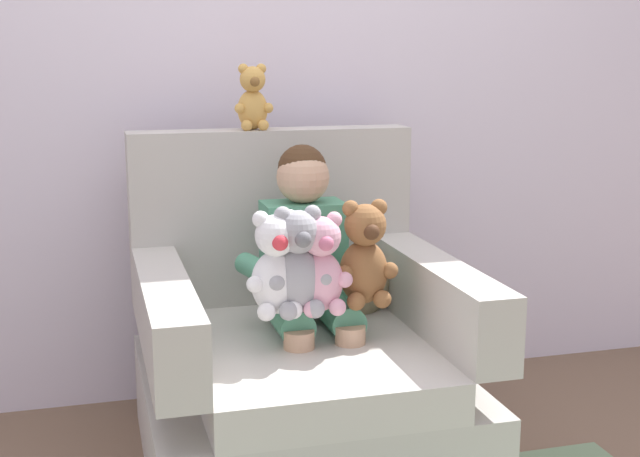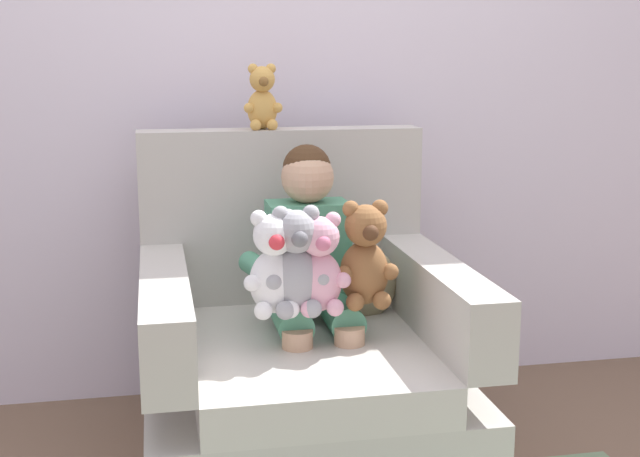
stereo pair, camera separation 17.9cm
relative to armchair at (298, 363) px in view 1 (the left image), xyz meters
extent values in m
cube|color=silver|center=(0.00, 0.66, 0.98)|extent=(6.00, 0.10, 2.60)
cube|color=#BCB7AD|center=(0.00, -0.05, -0.17)|extent=(0.98, 1.00, 0.31)
cube|color=beige|center=(0.00, -0.12, 0.05)|extent=(0.70, 0.86, 0.12)
cube|color=#BCB7AD|center=(0.00, 0.38, 0.41)|extent=(0.98, 0.14, 0.61)
cube|color=#BCB7AD|center=(-0.42, -0.12, 0.22)|extent=(0.14, 0.86, 0.23)
cube|color=#BCB7AD|center=(0.42, -0.12, 0.22)|extent=(0.14, 0.86, 0.23)
cube|color=#4C9370|center=(0.04, 0.10, 0.33)|extent=(0.26, 0.16, 0.34)
sphere|color=tan|center=(0.04, 0.10, 0.58)|extent=(0.17, 0.17, 0.17)
sphere|color=#472D19|center=(0.04, 0.11, 0.61)|extent=(0.16, 0.16, 0.16)
cylinder|color=#4C9370|center=(-0.04, -0.03, 0.16)|extent=(0.11, 0.26, 0.11)
cylinder|color=tan|center=(-0.04, -0.16, 0.01)|extent=(0.09, 0.09, 0.30)
cylinder|color=#4C9370|center=(0.12, -0.03, 0.16)|extent=(0.11, 0.26, 0.11)
cylinder|color=tan|center=(0.12, -0.16, 0.01)|extent=(0.09, 0.09, 0.30)
cylinder|color=#4C9370|center=(-0.12, -0.02, 0.31)|extent=(0.13, 0.27, 0.07)
cylinder|color=#4C9370|center=(0.20, -0.02, 0.31)|extent=(0.13, 0.27, 0.07)
ellipsoid|color=#EAA8BC|center=(0.03, -0.15, 0.31)|extent=(0.14, 0.12, 0.18)
sphere|color=#EAA8BC|center=(0.03, -0.17, 0.45)|extent=(0.12, 0.12, 0.12)
sphere|color=#CC6684|center=(0.03, -0.22, 0.44)|extent=(0.04, 0.04, 0.04)
sphere|color=#EAA8BC|center=(-0.01, -0.16, 0.50)|extent=(0.05, 0.05, 0.05)
sphere|color=#EAA8BC|center=(-0.04, -0.19, 0.32)|extent=(0.05, 0.05, 0.05)
sphere|color=#EAA8BC|center=(-0.01, -0.21, 0.24)|extent=(0.05, 0.05, 0.05)
sphere|color=#EAA8BC|center=(0.07, -0.16, 0.50)|extent=(0.05, 0.05, 0.05)
sphere|color=#EAA8BC|center=(0.10, -0.19, 0.32)|extent=(0.05, 0.05, 0.05)
sphere|color=#EAA8BC|center=(0.07, -0.21, 0.24)|extent=(0.05, 0.05, 0.05)
ellipsoid|color=white|center=(-0.10, -0.14, 0.31)|extent=(0.14, 0.12, 0.19)
sphere|color=white|center=(-0.10, -0.16, 0.46)|extent=(0.12, 0.12, 0.12)
sphere|color=#DB333D|center=(-0.10, -0.21, 0.45)|extent=(0.05, 0.05, 0.05)
sphere|color=white|center=(-0.15, -0.15, 0.51)|extent=(0.05, 0.05, 0.05)
sphere|color=white|center=(-0.17, -0.18, 0.32)|extent=(0.05, 0.05, 0.05)
sphere|color=white|center=(-0.14, -0.20, 0.24)|extent=(0.05, 0.05, 0.05)
sphere|color=white|center=(-0.06, -0.15, 0.51)|extent=(0.05, 0.05, 0.05)
sphere|color=white|center=(-0.03, -0.18, 0.32)|extent=(0.05, 0.05, 0.05)
sphere|color=white|center=(-0.06, -0.20, 0.24)|extent=(0.05, 0.05, 0.05)
ellipsoid|color=#9E9EA3|center=(-0.04, -0.15, 0.32)|extent=(0.15, 0.13, 0.20)
sphere|color=#9E9EA3|center=(-0.04, -0.17, 0.47)|extent=(0.13, 0.13, 0.13)
sphere|color=slate|center=(-0.04, -0.22, 0.46)|extent=(0.05, 0.05, 0.05)
sphere|color=#9E9EA3|center=(-0.08, -0.16, 0.52)|extent=(0.05, 0.05, 0.05)
sphere|color=#9E9EA3|center=(-0.11, -0.19, 0.33)|extent=(0.05, 0.05, 0.05)
sphere|color=#9E9EA3|center=(-0.08, -0.21, 0.24)|extent=(0.06, 0.06, 0.06)
sphere|color=#9E9EA3|center=(0.01, -0.16, 0.52)|extent=(0.05, 0.05, 0.05)
sphere|color=#9E9EA3|center=(0.03, -0.19, 0.33)|extent=(0.05, 0.05, 0.05)
sphere|color=#9E9EA3|center=(0.00, -0.21, 0.24)|extent=(0.06, 0.06, 0.06)
ellipsoid|color=brown|center=(0.18, -0.11, 0.32)|extent=(0.15, 0.13, 0.20)
sphere|color=brown|center=(0.18, -0.13, 0.47)|extent=(0.13, 0.13, 0.13)
sphere|color=#4C2D19|center=(0.18, -0.18, 0.46)|extent=(0.05, 0.05, 0.05)
sphere|color=brown|center=(0.13, -0.12, 0.52)|extent=(0.05, 0.05, 0.05)
sphere|color=brown|center=(0.11, -0.15, 0.33)|extent=(0.05, 0.05, 0.05)
sphere|color=brown|center=(0.14, -0.17, 0.24)|extent=(0.06, 0.06, 0.06)
sphere|color=brown|center=(0.22, -0.12, 0.52)|extent=(0.05, 0.05, 0.05)
sphere|color=brown|center=(0.25, -0.15, 0.33)|extent=(0.05, 0.05, 0.05)
sphere|color=brown|center=(0.22, -0.17, 0.24)|extent=(0.06, 0.06, 0.06)
ellipsoid|color=gold|center=(-0.06, 0.38, 0.78)|extent=(0.10, 0.09, 0.14)
sphere|color=gold|center=(-0.06, 0.37, 0.88)|extent=(0.09, 0.09, 0.09)
sphere|color=brown|center=(-0.06, 0.33, 0.88)|extent=(0.03, 0.03, 0.03)
sphere|color=gold|center=(-0.09, 0.38, 0.92)|extent=(0.04, 0.04, 0.04)
sphere|color=gold|center=(-0.11, 0.35, 0.79)|extent=(0.04, 0.04, 0.04)
sphere|color=gold|center=(-0.09, 0.34, 0.73)|extent=(0.04, 0.04, 0.04)
sphere|color=gold|center=(-0.03, 0.38, 0.92)|extent=(0.04, 0.04, 0.04)
sphere|color=gold|center=(-0.01, 0.35, 0.79)|extent=(0.04, 0.04, 0.04)
sphere|color=gold|center=(-0.03, 0.34, 0.73)|extent=(0.04, 0.04, 0.04)
ellipsoid|color=#998C66|center=(0.23, 0.14, 0.21)|extent=(0.27, 0.15, 0.26)
camera|label=1|loc=(-0.62, -2.50, 0.98)|focal=47.78mm
camera|label=2|loc=(-0.44, -2.54, 0.98)|focal=47.78mm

